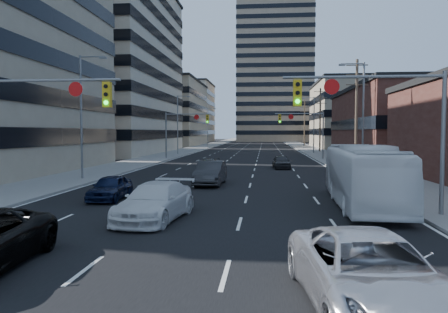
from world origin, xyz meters
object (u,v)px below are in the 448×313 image
transit_bus (363,176)px  silver_suv (370,273)px  sedan_blue (110,188)px  white_van (155,202)px

transit_bus → silver_suv: bearing=-98.8°
silver_suv → transit_bus: bearing=72.3°
transit_bus → sedan_blue: size_ratio=2.76×
white_van → transit_bus: transit_bus is taller
sedan_blue → transit_bus: bearing=-3.6°
white_van → sedan_blue: 6.00m
white_van → silver_suv: silver_suv is taller
silver_suv → sedan_blue: (-10.04, 13.11, -0.11)m
white_van → sedan_blue: size_ratio=1.35×
white_van → transit_bus: size_ratio=0.49×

